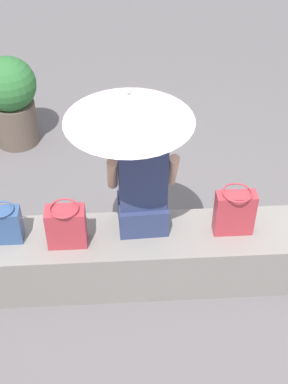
{
  "coord_description": "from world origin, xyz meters",
  "views": [
    {
      "loc": [
        -0.17,
        -2.65,
        3.08
      ],
      "look_at": [
        -0.01,
        0.05,
        0.79
      ],
      "focal_mm": 49.45,
      "sensor_mm": 36.0,
      "label": 1
    }
  ],
  "objects_px": {
    "person_seated": "(143,183)",
    "shoulder_bag_spare": "(5,224)",
    "planter_far": "(11,98)",
    "parasol": "(129,107)",
    "handbag_black": "(66,226)",
    "tote_bag_canvas": "(234,212)"
  },
  "relations": [
    {
      "from": "person_seated",
      "to": "shoulder_bag_spare",
      "type": "bearing_deg",
      "value": -174.93
    },
    {
      "from": "person_seated",
      "to": "planter_far",
      "type": "distance_m",
      "value": 2.15
    },
    {
      "from": "parasol",
      "to": "handbag_black",
      "type": "relative_size",
      "value": 3.53
    },
    {
      "from": "tote_bag_canvas",
      "to": "person_seated",
      "type": "bearing_deg",
      "value": 171.5
    },
    {
      "from": "person_seated",
      "to": "planter_far",
      "type": "relative_size",
      "value": 0.99
    },
    {
      "from": "handbag_black",
      "to": "tote_bag_canvas",
      "type": "xyz_separation_m",
      "value": [
        1.16,
        0.05,
        0.02
      ]
    },
    {
      "from": "tote_bag_canvas",
      "to": "planter_far",
      "type": "bearing_deg",
      "value": 133.8
    },
    {
      "from": "shoulder_bag_spare",
      "to": "parasol",
      "type": "bearing_deg",
      "value": 0.53
    },
    {
      "from": "tote_bag_canvas",
      "to": "handbag_black",
      "type": "bearing_deg",
      "value": -177.38
    },
    {
      "from": "handbag_black",
      "to": "shoulder_bag_spare",
      "type": "xyz_separation_m",
      "value": [
        -0.42,
        0.06,
        -0.02
      ]
    },
    {
      "from": "parasol",
      "to": "planter_far",
      "type": "bearing_deg",
      "value": 120.25
    },
    {
      "from": "shoulder_bag_spare",
      "to": "planter_far",
      "type": "bearing_deg",
      "value": 96.66
    },
    {
      "from": "parasol",
      "to": "shoulder_bag_spare",
      "type": "height_order",
      "value": "parasol"
    },
    {
      "from": "parasol",
      "to": "shoulder_bag_spare",
      "type": "bearing_deg",
      "value": -179.47
    },
    {
      "from": "parasol",
      "to": "person_seated",
      "type": "bearing_deg",
      "value": 42.17
    },
    {
      "from": "handbag_black",
      "to": "tote_bag_canvas",
      "type": "distance_m",
      "value": 1.16
    },
    {
      "from": "handbag_black",
      "to": "planter_far",
      "type": "distance_m",
      "value": 2.03
    },
    {
      "from": "person_seated",
      "to": "planter_far",
      "type": "xyz_separation_m",
      "value": [
        -1.17,
        1.78,
        -0.34
      ]
    },
    {
      "from": "tote_bag_canvas",
      "to": "shoulder_bag_spare",
      "type": "xyz_separation_m",
      "value": [
        -1.58,
        0.01,
        -0.04
      ]
    },
    {
      "from": "person_seated",
      "to": "shoulder_bag_spare",
      "type": "height_order",
      "value": "person_seated"
    },
    {
      "from": "person_seated",
      "to": "tote_bag_canvas",
      "type": "xyz_separation_m",
      "value": [
        0.63,
        -0.09,
        -0.21
      ]
    },
    {
      "from": "person_seated",
      "to": "shoulder_bag_spare",
      "type": "relative_size",
      "value": 3.17
    }
  ]
}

